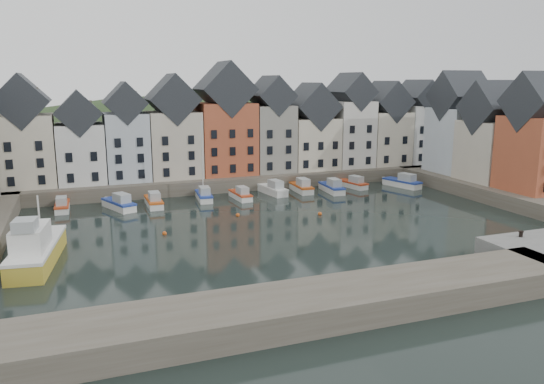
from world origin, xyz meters
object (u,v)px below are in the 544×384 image
boat_d (204,195)px  large_vessel (36,250)px  boat_a (62,206)px  mooring_bollard (521,234)px

boat_d → large_vessel: boat_d is taller
boat_d → large_vessel: size_ratio=0.91×
boat_a → mooring_bollard: mooring_bollard is taller
boat_d → mooring_bollard: 41.86m
boat_a → large_vessel: (-1.90, -21.61, 0.85)m
large_vessel → mooring_bollard: 45.92m
large_vessel → mooring_bollard: large_vessel is taller
boat_a → boat_d: bearing=0.0°
large_vessel → boat_d: bearing=53.6°
boat_d → mooring_bollard: (23.00, -34.94, 1.57)m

